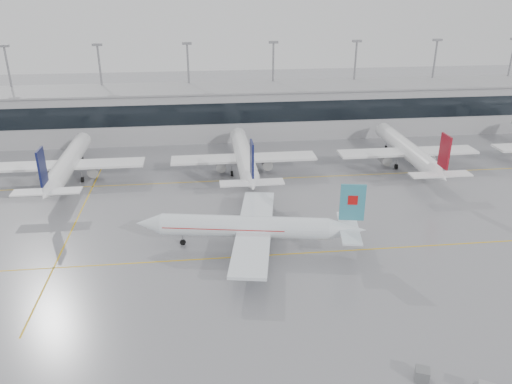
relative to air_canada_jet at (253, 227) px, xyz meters
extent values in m
plane|color=gray|center=(1.53, -2.65, -3.34)|extent=(320.00, 320.00, 0.00)
cube|color=gold|center=(1.53, -2.65, -3.34)|extent=(120.00, 0.25, 0.01)
cube|color=gold|center=(1.53, 27.35, -3.34)|extent=(120.00, 0.25, 0.01)
cube|color=gold|center=(-28.47, 12.35, -3.34)|extent=(0.25, 60.00, 0.01)
cube|color=#9E9EA2|center=(1.53, 59.35, 2.66)|extent=(180.00, 15.00, 12.00)
cube|color=black|center=(1.53, 51.80, 4.16)|extent=(180.00, 0.20, 5.00)
cube|color=gray|center=(1.53, 59.35, 8.86)|extent=(182.00, 16.00, 0.40)
cylinder|color=gray|center=(-53.47, 65.35, 7.66)|extent=(0.50, 0.50, 22.00)
cube|color=gray|center=(-53.47, 65.35, 18.96)|extent=(2.40, 1.00, 0.60)
cylinder|color=gray|center=(-31.47, 65.35, 7.66)|extent=(0.50, 0.50, 22.00)
cube|color=gray|center=(-31.47, 65.35, 18.96)|extent=(2.40, 1.00, 0.60)
cylinder|color=gray|center=(-9.47, 65.35, 7.66)|extent=(0.50, 0.50, 22.00)
cube|color=gray|center=(-9.47, 65.35, 18.96)|extent=(2.40, 1.00, 0.60)
cylinder|color=gray|center=(12.53, 65.35, 7.66)|extent=(0.50, 0.50, 22.00)
cube|color=gray|center=(12.53, 65.35, 18.96)|extent=(2.40, 1.00, 0.60)
cylinder|color=gray|center=(34.53, 65.35, 7.66)|extent=(0.50, 0.50, 22.00)
cube|color=gray|center=(34.53, 65.35, 18.96)|extent=(2.40, 1.00, 0.60)
cylinder|color=gray|center=(56.53, 65.35, 7.66)|extent=(0.50, 0.50, 22.00)
cube|color=gray|center=(56.53, 65.35, 18.96)|extent=(2.40, 1.00, 0.60)
cylinder|color=gray|center=(78.53, 65.35, 7.66)|extent=(0.50, 0.50, 22.00)
cylinder|color=white|center=(-1.28, 0.24, 0.10)|extent=(24.99, 7.67, 3.25)
cone|color=white|center=(-15.45, 2.83, 0.10)|extent=(4.52, 3.92, 3.25)
cone|color=white|center=(13.67, -2.50, 0.10)|extent=(6.09, 4.21, 3.25)
cube|color=white|center=(0.19, -0.03, -0.30)|extent=(9.76, 27.34, 0.45)
cube|color=white|center=(13.87, -2.54, 0.40)|extent=(4.62, 10.67, 0.25)
cube|color=teal|center=(14.06, -2.58, 4.51)|extent=(3.60, 0.99, 5.55)
cylinder|color=#9E9E9E|center=(-1.17, -4.67, -1.80)|extent=(3.92, 2.71, 2.10)
cylinder|color=#9E9E9E|center=(0.56, 4.78, -1.80)|extent=(3.92, 2.71, 2.10)
cylinder|color=gray|center=(-10.54, 1.93, -2.21)|extent=(0.20, 0.20, 1.37)
cylinder|color=black|center=(-10.54, 1.93, -2.89)|extent=(0.94, 0.46, 0.90)
cylinder|color=gray|center=(0.71, -2.77, -2.11)|extent=(0.24, 0.24, 1.37)
cylinder|color=black|center=(0.71, -2.77, -2.79)|extent=(1.16, 0.64, 1.10)
cylinder|color=gray|center=(1.64, 2.34, -2.11)|extent=(0.24, 0.24, 1.37)
cylinder|color=black|center=(1.64, 2.34, -2.79)|extent=(1.16, 0.64, 1.10)
cube|color=#B70F0F|center=(14.06, -2.58, 4.93)|extent=(1.46, 0.69, 1.40)
cube|color=#B70F0F|center=(-4.24, 0.78, 0.30)|extent=(18.30, 6.47, 0.12)
cylinder|color=white|center=(-33.47, 32.35, 0.46)|extent=(3.59, 27.36, 3.59)
cone|color=white|center=(-33.47, 48.03, 0.46)|extent=(3.59, 4.00, 3.59)
cone|color=white|center=(-33.47, 15.87, 0.46)|extent=(3.59, 5.60, 3.59)
cube|color=white|center=(-33.47, 30.85, 0.06)|extent=(29.64, 5.00, 0.45)
cube|color=white|center=(-33.47, 15.67, 0.76)|extent=(11.40, 2.80, 0.25)
cube|color=#101544|center=(-33.47, 15.47, 5.31)|extent=(0.35, 3.60, 6.12)
cylinder|color=#9E9E9E|center=(-38.27, 31.35, -1.44)|extent=(2.10, 3.60, 2.10)
cylinder|color=#9E9E9E|center=(-28.67, 31.35, -1.44)|extent=(2.10, 3.60, 2.10)
cylinder|color=gray|center=(-33.47, 43.03, -2.11)|extent=(0.20, 0.20, 1.56)
cylinder|color=black|center=(-33.47, 43.03, -2.89)|extent=(0.30, 0.90, 0.90)
cylinder|color=gray|center=(-36.07, 29.85, -2.01)|extent=(0.24, 0.24, 1.56)
cylinder|color=black|center=(-36.07, 29.85, -2.79)|extent=(0.45, 1.10, 1.10)
cylinder|color=gray|center=(-30.87, 29.85, -2.01)|extent=(0.24, 0.24, 1.56)
cylinder|color=black|center=(-30.87, 29.85, -2.79)|extent=(0.45, 1.10, 1.10)
cylinder|color=white|center=(1.53, 32.35, 0.46)|extent=(3.59, 27.36, 3.59)
cone|color=white|center=(1.53, 48.03, 0.46)|extent=(3.59, 4.00, 3.59)
cone|color=white|center=(1.53, 15.87, 0.46)|extent=(3.59, 5.60, 3.59)
cube|color=white|center=(1.53, 30.85, 0.06)|extent=(29.64, 5.00, 0.45)
cube|color=white|center=(1.53, 15.67, 0.76)|extent=(11.40, 2.80, 0.25)
cube|color=#101544|center=(1.53, 15.47, 5.31)|extent=(0.35, 3.60, 6.12)
cylinder|color=#9E9E9E|center=(-3.27, 31.35, -1.44)|extent=(2.10, 3.60, 2.10)
cylinder|color=#9E9E9E|center=(6.33, 31.35, -1.44)|extent=(2.10, 3.60, 2.10)
cylinder|color=gray|center=(1.53, 43.03, -2.11)|extent=(0.20, 0.20, 1.56)
cylinder|color=black|center=(1.53, 43.03, -2.89)|extent=(0.30, 0.90, 0.90)
cylinder|color=gray|center=(-1.07, 29.85, -2.01)|extent=(0.24, 0.24, 1.56)
cylinder|color=black|center=(-1.07, 29.85, -2.79)|extent=(0.45, 1.10, 1.10)
cylinder|color=gray|center=(4.13, 29.85, -2.01)|extent=(0.24, 0.24, 1.56)
cylinder|color=black|center=(4.13, 29.85, -2.79)|extent=(0.45, 1.10, 1.10)
cylinder|color=white|center=(36.53, 32.35, 0.46)|extent=(3.59, 27.36, 3.59)
cone|color=white|center=(36.53, 48.03, 0.46)|extent=(3.59, 4.00, 3.59)
cone|color=white|center=(36.53, 15.87, 0.46)|extent=(3.59, 5.60, 3.59)
cube|color=white|center=(36.53, 30.85, 0.06)|extent=(29.64, 5.00, 0.45)
cube|color=white|center=(36.53, 15.67, 0.76)|extent=(11.40, 2.80, 0.25)
cube|color=maroon|center=(36.53, 15.47, 5.31)|extent=(0.35, 3.60, 6.12)
cylinder|color=#9E9E9E|center=(31.73, 31.35, -1.44)|extent=(2.10, 3.60, 2.10)
cylinder|color=#9E9E9E|center=(41.33, 31.35, -1.44)|extent=(2.10, 3.60, 2.10)
cylinder|color=gray|center=(36.53, 43.03, -2.11)|extent=(0.20, 0.20, 1.56)
cylinder|color=black|center=(36.53, 43.03, -2.89)|extent=(0.30, 0.90, 0.90)
cylinder|color=gray|center=(33.93, 29.85, -2.01)|extent=(0.24, 0.24, 1.56)
cylinder|color=black|center=(33.93, 29.85, -2.79)|extent=(0.45, 1.10, 1.10)
cylinder|color=gray|center=(39.13, 29.85, -2.01)|extent=(0.24, 0.24, 1.56)
cylinder|color=black|center=(39.13, 29.85, -2.79)|extent=(0.45, 1.10, 1.10)
cylinder|color=gray|center=(18.80, -31.22, -2.15)|extent=(0.08, 0.08, 0.86)
cube|color=slate|center=(13.92, -28.93, -2.64)|extent=(1.81, 1.76, 1.41)
camera|label=1|loc=(-7.14, -65.51, 34.05)|focal=35.00mm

